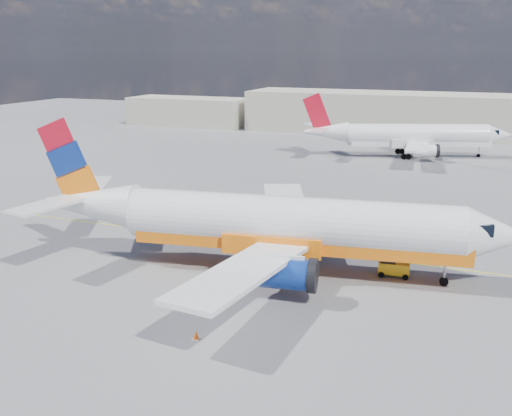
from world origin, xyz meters
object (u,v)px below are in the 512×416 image
(second_jet, at_px, (410,136))
(traffic_cone, at_px, (196,335))
(gse_tug, at_px, (393,266))
(main_jet, at_px, (275,224))

(second_jet, height_order, traffic_cone, second_jet)
(second_jet, relative_size, traffic_cone, 57.71)
(second_jet, distance_m, gse_tug, 50.56)
(second_jet, distance_m, traffic_cone, 64.48)
(traffic_cone, bearing_deg, second_jet, 85.94)
(main_jet, distance_m, traffic_cone, 12.16)
(gse_tug, bearing_deg, traffic_cone, -128.34)
(main_jet, height_order, second_jet, main_jet)
(main_jet, bearing_deg, gse_tug, 7.13)
(second_jet, xyz_separation_m, gse_tug, (4.71, -50.28, -2.53))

